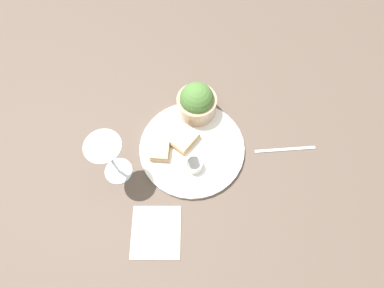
# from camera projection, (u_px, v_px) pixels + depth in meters

# --- Properties ---
(ground_plane) EXTENTS (4.00, 4.00, 0.00)m
(ground_plane) POSITION_uv_depth(u_px,v_px,m) (192.00, 149.00, 0.87)
(ground_plane) COLOR brown
(dinner_plate) EXTENTS (0.30, 0.30, 0.01)m
(dinner_plate) POSITION_uv_depth(u_px,v_px,m) (192.00, 148.00, 0.86)
(dinner_plate) COLOR white
(dinner_plate) RESTS_ON ground_plane
(salad_bowl) EXTENTS (0.12, 0.12, 0.11)m
(salad_bowl) POSITION_uv_depth(u_px,v_px,m) (197.00, 102.00, 0.86)
(salad_bowl) COLOR tan
(salad_bowl) RESTS_ON dinner_plate
(sauce_ramekin) EXTENTS (0.05, 0.05, 0.03)m
(sauce_ramekin) POSITION_uv_depth(u_px,v_px,m) (194.00, 164.00, 0.81)
(sauce_ramekin) COLOR white
(sauce_ramekin) RESTS_ON dinner_plate
(cheese_toast_near) EXTENTS (0.09, 0.09, 0.03)m
(cheese_toast_near) POSITION_uv_depth(u_px,v_px,m) (185.00, 139.00, 0.85)
(cheese_toast_near) COLOR tan
(cheese_toast_near) RESTS_ON dinner_plate
(cheese_toast_far) EXTENTS (0.07, 0.06, 0.03)m
(cheese_toast_far) POSITION_uv_depth(u_px,v_px,m) (160.00, 149.00, 0.84)
(cheese_toast_far) COLOR tan
(cheese_toast_far) RESTS_ON dinner_plate
(wine_glass) EXTENTS (0.09, 0.09, 0.17)m
(wine_glass) POSITION_uv_depth(u_px,v_px,m) (108.00, 155.00, 0.73)
(wine_glass) COLOR silver
(wine_glass) RESTS_ON ground_plane
(napkin) EXTENTS (0.14, 0.13, 0.01)m
(napkin) POSITION_uv_depth(u_px,v_px,m) (156.00, 232.00, 0.76)
(napkin) COLOR beige
(napkin) RESTS_ON ground_plane
(fork) EXTENTS (0.03, 0.18, 0.01)m
(fork) POSITION_uv_depth(u_px,v_px,m) (285.00, 149.00, 0.86)
(fork) COLOR silver
(fork) RESTS_ON ground_plane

